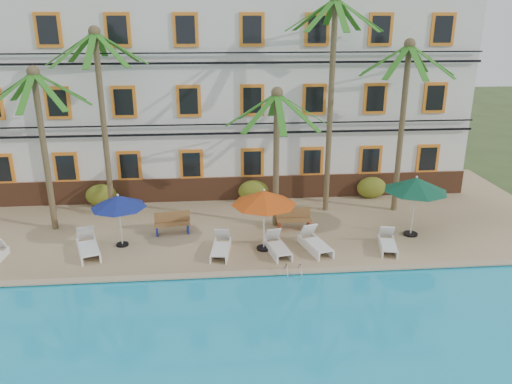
{
  "coord_description": "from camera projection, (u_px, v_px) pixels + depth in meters",
  "views": [
    {
      "loc": [
        -0.4,
        -16.8,
        8.94
      ],
      "look_at": [
        1.34,
        3.0,
        2.0
      ],
      "focal_mm": 35.0,
      "sensor_mm": 36.0,
      "label": 1
    }
  ],
  "objects": [
    {
      "name": "umbrella_green",
      "position": [
        416.0,
        185.0,
        20.41
      ],
      "size": [
        2.63,
        2.63,
        2.62
      ],
      "color": "black",
      "rests_on": "pool_deck"
    },
    {
      "name": "palm_c",
      "position": [
        277.0,
        137.0,
        20.86
      ],
      "size": [
        4.25,
        4.25,
        6.07
      ],
      "color": "brown",
      "rests_on": "pool_deck"
    },
    {
      "name": "shrub_mid",
      "position": [
        253.0,
        191.0,
        24.84
      ],
      "size": [
        1.5,
        0.9,
        1.1
      ],
      "primitive_type": "ellipsoid",
      "color": "#1A5016",
      "rests_on": "pool_deck"
    },
    {
      "name": "ground",
      "position": [
        228.0,
        269.0,
        18.78
      ],
      "size": [
        100.0,
        100.0,
        0.0
      ],
      "primitive_type": "plane",
      "color": "#384C23",
      "rests_on": "ground"
    },
    {
      "name": "umbrella_blue",
      "position": [
        118.0,
        202.0,
        19.56
      ],
      "size": [
        2.2,
        2.2,
        2.21
      ],
      "color": "black",
      "rests_on": "pool_deck"
    },
    {
      "name": "lounger_f",
      "position": [
        388.0,
        243.0,
        19.76
      ],
      "size": [
        0.97,
        1.81,
        0.81
      ],
      "color": "white",
      "rests_on": "pool_deck"
    },
    {
      "name": "hotel_building",
      "position": [
        219.0,
        89.0,
        26.39
      ],
      "size": [
        25.4,
        6.44,
        10.22
      ],
      "color": "silver",
      "rests_on": "pool_deck"
    },
    {
      "name": "palm_a",
      "position": [
        41.0,
        127.0,
        20.29
      ],
      "size": [
        4.25,
        4.25,
        6.95
      ],
      "color": "brown",
      "rests_on": "pool_deck"
    },
    {
      "name": "bench_right",
      "position": [
        294.0,
        219.0,
        21.62
      ],
      "size": [
        1.5,
        0.49,
        0.93
      ],
      "color": "olive",
      "rests_on": "pool_deck"
    },
    {
      "name": "lounger_e",
      "position": [
        315.0,
        243.0,
        19.72
      ],
      "size": [
        1.16,
        2.02,
        0.9
      ],
      "color": "white",
      "rests_on": "pool_deck"
    },
    {
      "name": "pool_ladder",
      "position": [
        293.0,
        273.0,
        17.95
      ],
      "size": [
        0.54,
        0.74,
        0.74
      ],
      "color": "silver",
      "rests_on": "ground"
    },
    {
      "name": "palm_d",
      "position": [
        332.0,
        80.0,
        21.91
      ],
      "size": [
        4.25,
        4.25,
        9.75
      ],
      "color": "brown",
      "rests_on": "pool_deck"
    },
    {
      "name": "bench_left",
      "position": [
        172.0,
        223.0,
        21.19
      ],
      "size": [
        1.55,
        0.68,
        0.93
      ],
      "color": "olive",
      "rests_on": "pool_deck"
    },
    {
      "name": "shrub_right",
      "position": [
        371.0,
        188.0,
        25.34
      ],
      "size": [
        1.5,
        0.9,
        1.1
      ],
      "primitive_type": "ellipsoid",
      "color": "#1A5016",
      "rests_on": "pool_deck"
    },
    {
      "name": "pool_deck",
      "position": [
        224.0,
        216.0,
        23.44
      ],
      "size": [
        30.0,
        12.0,
        0.25
      ],
      "primitive_type": "cube",
      "color": "tan",
      "rests_on": "ground"
    },
    {
      "name": "lounger_d",
      "position": [
        277.0,
        246.0,
        19.46
      ],
      "size": [
        0.97,
        1.88,
        0.85
      ],
      "color": "white",
      "rests_on": "pool_deck"
    },
    {
      "name": "pool_coping",
      "position": [
        228.0,
        274.0,
        17.84
      ],
      "size": [
        30.0,
        0.35,
        0.06
      ],
      "primitive_type": "cube",
      "color": "tan",
      "rests_on": "pool_deck"
    },
    {
      "name": "palm_b",
      "position": [
        101.0,
        100.0,
        21.45
      ],
      "size": [
        4.25,
        4.25,
        8.42
      ],
      "color": "brown",
      "rests_on": "pool_deck"
    },
    {
      "name": "lounger_c",
      "position": [
        221.0,
        247.0,
        19.4
      ],
      "size": [
        0.88,
        1.88,
        0.86
      ],
      "color": "white",
      "rests_on": "pool_deck"
    },
    {
      "name": "lounger_b",
      "position": [
        88.0,
        246.0,
        19.39
      ],
      "size": [
        1.33,
        2.15,
        0.96
      ],
      "color": "white",
      "rests_on": "pool_deck"
    },
    {
      "name": "palm_e",
      "position": [
        404.0,
        104.0,
        22.25
      ],
      "size": [
        4.25,
        4.25,
        7.89
      ],
      "color": "brown",
      "rests_on": "pool_deck"
    },
    {
      "name": "umbrella_red",
      "position": [
        264.0,
        198.0,
        19.13
      ],
      "size": [
        2.54,
        2.54,
        2.54
      ],
      "color": "black",
      "rests_on": "pool_deck"
    },
    {
      "name": "shrub_left",
      "position": [
        101.0,
        195.0,
        24.23
      ],
      "size": [
        1.5,
        0.9,
        1.1
      ],
      "primitive_type": "ellipsoid",
      "color": "#1A5016",
      "rests_on": "pool_deck"
    }
  ]
}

